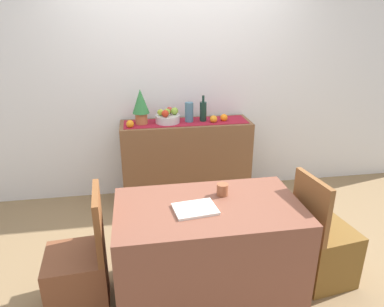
# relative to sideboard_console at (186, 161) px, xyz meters

# --- Properties ---
(ground_plane) EXTENTS (6.40, 6.40, 0.02)m
(ground_plane) POSITION_rel_sideboard_console_xyz_m (-0.04, -0.92, -0.46)
(ground_plane) COLOR olive
(ground_plane) RESTS_ON ground
(room_wall_rear) EXTENTS (6.40, 0.06, 2.70)m
(room_wall_rear) POSITION_rel_sideboard_console_xyz_m (-0.04, 0.26, 0.90)
(room_wall_rear) COLOR silver
(room_wall_rear) RESTS_ON ground
(sideboard_console) EXTENTS (1.39, 0.42, 0.90)m
(sideboard_console) POSITION_rel_sideboard_console_xyz_m (0.00, 0.00, 0.00)
(sideboard_console) COLOR brown
(sideboard_console) RESTS_ON ground
(table_runner) EXTENTS (1.31, 0.32, 0.01)m
(table_runner) POSITION_rel_sideboard_console_xyz_m (0.00, 0.00, 0.45)
(table_runner) COLOR maroon
(table_runner) RESTS_ON sideboard_console
(fruit_bowl) EXTENTS (0.26, 0.26, 0.08)m
(fruit_bowl) POSITION_rel_sideboard_console_xyz_m (-0.19, 0.00, 0.49)
(fruit_bowl) COLOR silver
(fruit_bowl) RESTS_ON table_runner
(apple_left) EXTENTS (0.07, 0.07, 0.07)m
(apple_left) POSITION_rel_sideboard_console_xyz_m (-0.17, 0.08, 0.57)
(apple_left) COLOR #B6382F
(apple_left) RESTS_ON fruit_bowl
(apple_front) EXTENTS (0.08, 0.08, 0.08)m
(apple_front) POSITION_rel_sideboard_console_xyz_m (-0.12, 0.01, 0.57)
(apple_front) COLOR #84AB3A
(apple_front) RESTS_ON fruit_bowl
(apple_rear) EXTENTS (0.07, 0.07, 0.07)m
(apple_rear) POSITION_rel_sideboard_console_xyz_m (-0.27, -0.00, 0.57)
(apple_rear) COLOR #9AAC2F
(apple_rear) RESTS_ON fruit_bowl
(apple_center) EXTENTS (0.07, 0.07, 0.07)m
(apple_center) POSITION_rel_sideboard_console_xyz_m (-0.23, -0.07, 0.57)
(apple_center) COLOR red
(apple_center) RESTS_ON fruit_bowl
(apple_upper) EXTENTS (0.07, 0.07, 0.07)m
(apple_upper) POSITION_rel_sideboard_console_xyz_m (-0.20, -0.01, 0.57)
(apple_upper) COLOR olive
(apple_upper) RESTS_ON fruit_bowl
(wine_bottle) EXTENTS (0.07, 0.07, 0.28)m
(wine_bottle) POSITION_rel_sideboard_console_xyz_m (0.18, 0.00, 0.56)
(wine_bottle) COLOR #142F25
(wine_bottle) RESTS_ON sideboard_console
(ceramic_vase) EXTENTS (0.09, 0.09, 0.21)m
(ceramic_vase) POSITION_rel_sideboard_console_xyz_m (0.03, 0.00, 0.55)
(ceramic_vase) COLOR #457087
(ceramic_vase) RESTS_ON sideboard_console
(potted_plant) EXTENTS (0.17, 0.17, 0.37)m
(potted_plant) POSITION_rel_sideboard_console_xyz_m (-0.47, 0.00, 0.66)
(potted_plant) COLOR #B26C40
(potted_plant) RESTS_ON sideboard_console
(orange_loose_mid) EXTENTS (0.08, 0.08, 0.08)m
(orange_loose_mid) POSITION_rel_sideboard_console_xyz_m (0.41, -0.03, 0.49)
(orange_loose_mid) COLOR orange
(orange_loose_mid) RESTS_ON sideboard_console
(orange_loose_near_bowl) EXTENTS (0.08, 0.08, 0.08)m
(orange_loose_near_bowl) POSITION_rel_sideboard_console_xyz_m (-0.59, -0.10, 0.49)
(orange_loose_near_bowl) COLOR orange
(orange_loose_near_bowl) RESTS_ON sideboard_console
(orange_loose_far) EXTENTS (0.08, 0.08, 0.08)m
(orange_loose_far) POSITION_rel_sideboard_console_xyz_m (0.28, -0.07, 0.49)
(orange_loose_far) COLOR orange
(orange_loose_far) RESTS_ON sideboard_console
(dining_table) EXTENTS (1.28, 0.74, 0.74)m
(dining_table) POSITION_rel_sideboard_console_xyz_m (-0.07, -1.50, -0.08)
(dining_table) COLOR brown
(dining_table) RESTS_ON ground
(open_book) EXTENTS (0.30, 0.24, 0.02)m
(open_book) POSITION_rel_sideboard_console_xyz_m (-0.17, -1.55, 0.30)
(open_book) COLOR white
(open_book) RESTS_ON dining_table
(coffee_cup) EXTENTS (0.08, 0.08, 0.09)m
(coffee_cup) POSITION_rel_sideboard_console_xyz_m (0.06, -1.37, 0.33)
(coffee_cup) COLOR brown
(coffee_cup) RESTS_ON dining_table
(chair_near_window) EXTENTS (0.43, 0.43, 0.90)m
(chair_near_window) POSITION_rel_sideboard_console_xyz_m (-0.97, -1.50, -0.18)
(chair_near_window) COLOR brown
(chair_near_window) RESTS_ON ground
(chair_by_corner) EXTENTS (0.45, 0.45, 0.90)m
(chair_by_corner) POSITION_rel_sideboard_console_xyz_m (0.84, -1.51, -0.18)
(chair_by_corner) COLOR brown
(chair_by_corner) RESTS_ON ground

